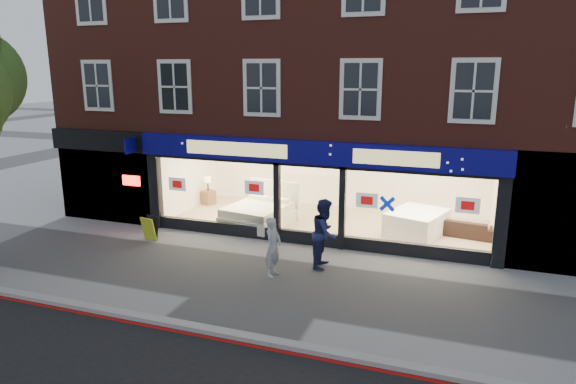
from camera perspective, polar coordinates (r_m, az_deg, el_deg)
The scene contains 12 objects.
ground at distance 13.50m, azimuth -1.62°, elevation -9.92°, with size 120.00×120.00×0.00m, color gray.
kerb_line at distance 10.97m, azimuth -7.71°, elevation -15.94°, with size 60.00×0.10×0.01m, color #8C0A07.
kerb_stone at distance 11.10m, azimuth -7.23°, elevation -15.23°, with size 60.00×0.25×0.12m, color gray.
showroom_floor at distance 18.17m, azimuth 4.37°, elevation -3.49°, with size 11.00×4.50×0.10m, color tan.
building at distance 19.04m, azimuth 6.11°, elevation 17.43°, with size 19.00×8.26×10.30m.
display_bed at distance 17.91m, azimuth -3.17°, elevation -2.32°, with size 2.30×2.63×1.34m.
bedside_table at distance 20.62m, azimuth -8.83°, elevation -0.59°, with size 0.45×0.45×0.55m, color brown.
mattress_stack at distance 17.25m, azimuth 14.13°, elevation -3.32°, with size 2.07×2.33×0.77m.
sofa at distance 17.53m, azimuth 19.10°, elevation -3.78°, with size 1.86×0.73×0.54m, color black.
a_board at distance 17.01m, azimuth -15.06°, elevation -3.93°, with size 0.51×0.33×0.79m, color gold.
pedestrian_grey at distance 13.61m, azimuth -1.68°, elevation -6.10°, with size 0.58×0.38×1.60m, color #A4A6AC.
pedestrian_blue at distance 14.19m, azimuth 4.13°, elevation -4.58°, with size 0.94×0.73×1.93m, color #1A2049.
Camera 1 is at (4.50, -11.52, 5.41)m, focal length 32.00 mm.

